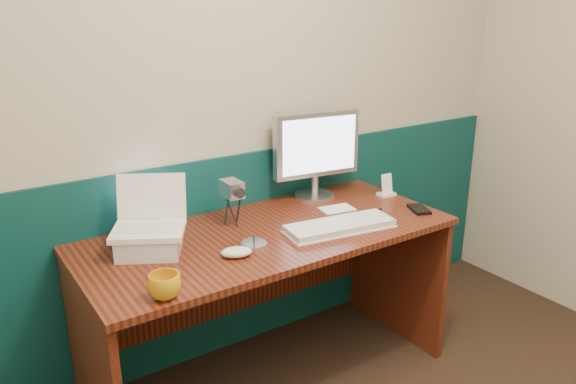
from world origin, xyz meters
TOP-DOWN VIEW (x-y plane):
  - back_wall at (0.00, 1.75)m, footprint 3.50×0.04m
  - wainscot at (0.00, 1.74)m, footprint 3.48×0.02m
  - desk at (-0.03, 1.38)m, footprint 1.60×0.70m
  - laptop_riser at (-0.52, 1.46)m, footprint 0.30×0.29m
  - laptop at (-0.52, 1.46)m, footprint 0.34×0.31m
  - monitor at (0.40, 1.63)m, footprint 0.46×0.19m
  - keyboard at (0.24, 1.23)m, footprint 0.49×0.23m
  - mouse_right at (0.37, 1.17)m, footprint 0.11×0.07m
  - mouse_left at (-0.26, 1.23)m, footprint 0.14×0.11m
  - mug at (-0.61, 1.09)m, footprint 0.13×0.13m
  - camcorder at (-0.11, 1.53)m, footprint 0.10×0.15m
  - cd_spindle at (-0.16, 1.27)m, footprint 0.11×0.11m
  - cd_loose_a at (-0.55, 1.24)m, footprint 0.12×0.12m
  - pen at (0.49, 1.29)m, footprint 0.14×0.04m
  - papers at (0.39, 1.43)m, footprint 0.17×0.13m
  - dock at (0.71, 1.44)m, footprint 0.09×0.07m
  - music_player at (0.71, 1.44)m, footprint 0.06×0.03m
  - pda at (0.69, 1.20)m, footprint 0.12×0.14m

SIDE VIEW (x-z plane):
  - desk at x=-0.03m, z-range 0.00..0.75m
  - wainscot at x=0.00m, z-range 0.00..1.00m
  - cd_loose_a at x=-0.55m, z-range 0.75..0.75m
  - papers at x=0.39m, z-range 0.75..0.75m
  - pen at x=0.49m, z-range 0.75..0.76m
  - pda at x=0.69m, z-range 0.75..0.76m
  - dock at x=0.71m, z-range 0.75..0.77m
  - cd_spindle at x=-0.16m, z-range 0.75..0.77m
  - keyboard at x=0.24m, z-range 0.75..0.78m
  - mouse_right at x=0.37m, z-range 0.75..0.78m
  - mouse_left at x=-0.26m, z-range 0.75..0.79m
  - laptop_riser at x=-0.52m, z-range 0.75..0.83m
  - mug at x=-0.61m, z-range 0.75..0.84m
  - music_player at x=0.71m, z-range 0.77..0.86m
  - camcorder at x=-0.11m, z-range 0.75..0.97m
  - laptop at x=-0.52m, z-range 0.83..1.06m
  - monitor at x=0.40m, z-range 0.75..1.19m
  - back_wall at x=0.00m, z-range 0.00..2.50m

